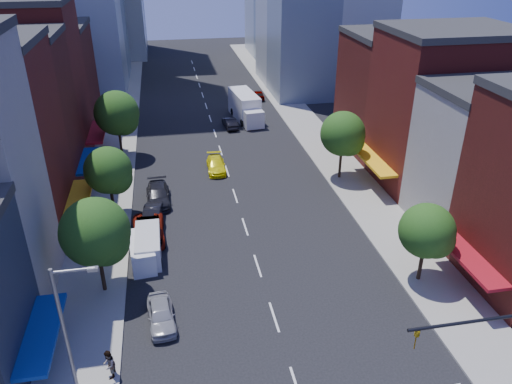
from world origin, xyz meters
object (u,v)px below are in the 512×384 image
parked_car_third (148,231)px  traffic_car_oncoming (230,123)px  taxi (216,165)px  parked_car_rear (158,195)px  parked_car_front (161,314)px  cargo_van_near (148,246)px  cargo_van_far (142,253)px  box_truck (246,107)px  pedestrian_far (109,364)px  traffic_car_far (258,95)px  parked_car_second (152,216)px

parked_car_third → traffic_car_oncoming: size_ratio=1.37×
taxi → parked_car_rear: bearing=-134.0°
traffic_car_oncoming → parked_car_front: bearing=70.5°
cargo_van_near → taxi: cargo_van_near is taller
cargo_van_far → box_truck: (13.70, 32.68, 0.79)m
cargo_van_near → cargo_van_far: size_ratio=1.04×
parked_car_rear → cargo_van_far: cargo_van_far is taller
parked_car_front → cargo_van_far: cargo_van_far is taller
taxi → pedestrian_far: pedestrian_far is taller
traffic_car_far → box_truck: 10.19m
cargo_van_far → parked_car_front: bearing=-86.0°
traffic_car_oncoming → pedestrian_far: (-12.74, -41.17, 0.40)m
parked_car_front → cargo_van_near: (-0.85, 7.97, 0.29)m
parked_car_third → parked_car_rear: parked_car_third is taller
parked_car_third → parked_car_rear: (0.87, 6.58, -0.00)m
parked_car_front → cargo_van_near: bearing=91.2°
traffic_car_oncoming → box_truck: bearing=-136.4°
parked_car_third → taxi: (7.21, 12.85, -0.11)m
cargo_van_far → pedestrian_far: pedestrian_far is taller
taxi → traffic_car_far: bearing=70.9°
parked_car_rear → cargo_van_near: (-0.85, -9.28, 0.23)m
parked_car_second → cargo_van_far: 6.14m
parked_car_rear → cargo_van_far: 10.08m
parked_car_front → parked_car_second: 13.36m
cargo_van_far → traffic_car_oncoming: bearing=63.3°
cargo_van_far → pedestrian_far: 11.59m
parked_car_rear → traffic_car_oncoming: bearing=62.9°
cargo_van_near → traffic_car_oncoming: bearing=69.9°
cargo_van_far → traffic_car_far: 45.57m
parked_car_front → traffic_car_oncoming: parked_car_front is taller
box_truck → traffic_car_far: bearing=62.4°
traffic_car_oncoming → traffic_car_far: traffic_car_oncoming is taller
cargo_van_near → pedestrian_far: bearing=-100.1°
cargo_van_far → taxi: 17.97m
box_truck → cargo_van_far: bearing=-119.4°
parked_car_rear → traffic_car_far: (16.00, 32.16, -0.12)m
parked_car_third → box_truck: (13.25, 29.27, 0.94)m
traffic_car_far → pedestrian_far: 56.88m
pedestrian_far → box_truck: bearing=167.7°
traffic_car_oncoming → cargo_van_near: bearing=65.2°
parked_car_front → pedestrian_far: 5.18m
parked_car_second → pedestrian_far: 17.72m
box_truck → taxi: bearing=-116.9°
pedestrian_far → parked_car_front: bearing=151.3°
traffic_car_oncoming → parked_car_second: bearing=61.7°
parked_car_rear → traffic_car_far: size_ratio=1.39×
parked_car_second → pedestrian_far: size_ratio=2.31×
parked_car_third → traffic_car_oncoming: (10.61, 26.30, -0.11)m
parked_car_rear → cargo_van_near: 9.32m
traffic_car_oncoming → traffic_car_far: bearing=-121.5°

